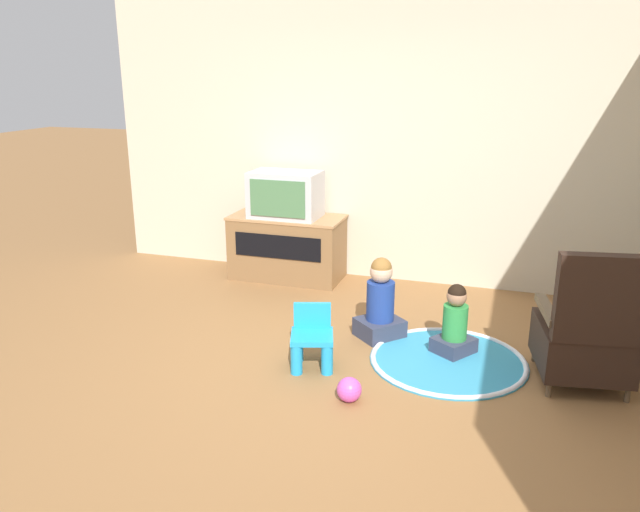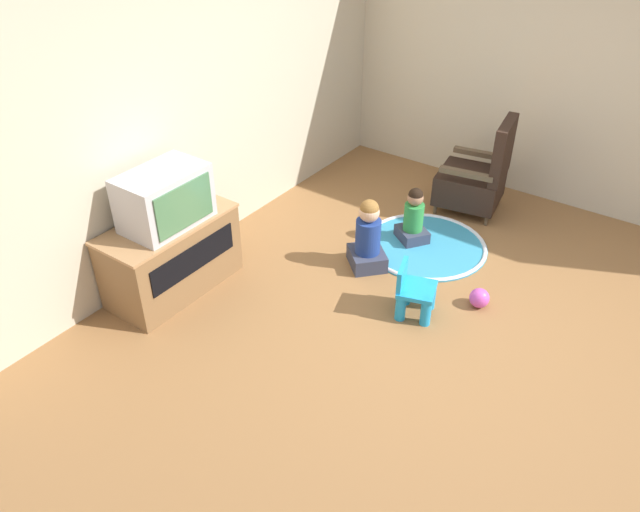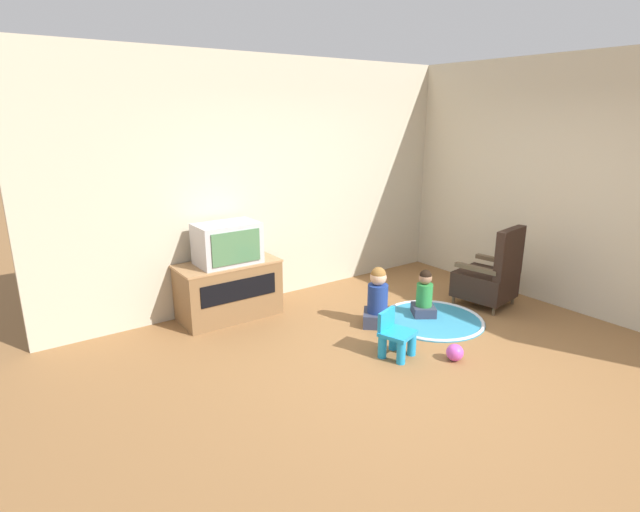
# 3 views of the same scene
# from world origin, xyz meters

# --- Properties ---
(ground_plane) EXTENTS (30.00, 30.00, 0.00)m
(ground_plane) POSITION_xyz_m (0.00, 0.00, 0.00)
(ground_plane) COLOR olive
(wall_back) EXTENTS (5.42, 0.12, 2.86)m
(wall_back) POSITION_xyz_m (-0.29, 2.43, 1.43)
(wall_back) COLOR beige
(wall_back) RESTS_ON ground_plane
(tv_cabinet) EXTENTS (1.12, 0.54, 0.64)m
(tv_cabinet) POSITION_xyz_m (-1.03, 2.08, 0.33)
(tv_cabinet) COLOR brown
(tv_cabinet) RESTS_ON ground_plane
(television) EXTENTS (0.67, 0.44, 0.45)m
(television) POSITION_xyz_m (-1.03, 2.05, 0.86)
(television) COLOR #B7B7BC
(television) RESTS_ON tv_cabinet
(black_armchair) EXTENTS (0.66, 0.70, 0.98)m
(black_armchair) POSITION_xyz_m (1.64, 0.60, 0.35)
(black_armchair) COLOR brown
(black_armchair) RESTS_ON ground_plane
(yellow_kid_chair) EXTENTS (0.37, 0.36, 0.44)m
(yellow_kid_chair) POSITION_xyz_m (-0.17, 0.30, 0.19)
(yellow_kid_chair) COLOR #1E99DB
(yellow_kid_chair) RESTS_ON ground_plane
(play_mat) EXTENTS (1.14, 1.14, 0.04)m
(play_mat) POSITION_xyz_m (0.75, 0.67, 0.01)
(play_mat) COLOR teal
(play_mat) RESTS_ON ground_plane
(child_watching_left) EXTENTS (0.36, 0.37, 0.55)m
(child_watching_left) POSITION_xyz_m (0.77, 0.82, 0.24)
(child_watching_left) COLOR #33384C
(child_watching_left) RESTS_ON ground_plane
(child_watching_center) EXTENTS (0.44, 0.44, 0.65)m
(child_watching_center) POSITION_xyz_m (0.18, 0.95, 0.28)
(child_watching_center) COLOR #33384C
(child_watching_center) RESTS_ON ground_plane
(toy_ball) EXTENTS (0.16, 0.16, 0.16)m
(toy_ball) POSITION_xyz_m (0.21, -0.10, 0.08)
(toy_ball) COLOR #CC4CB2
(toy_ball) RESTS_ON ground_plane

